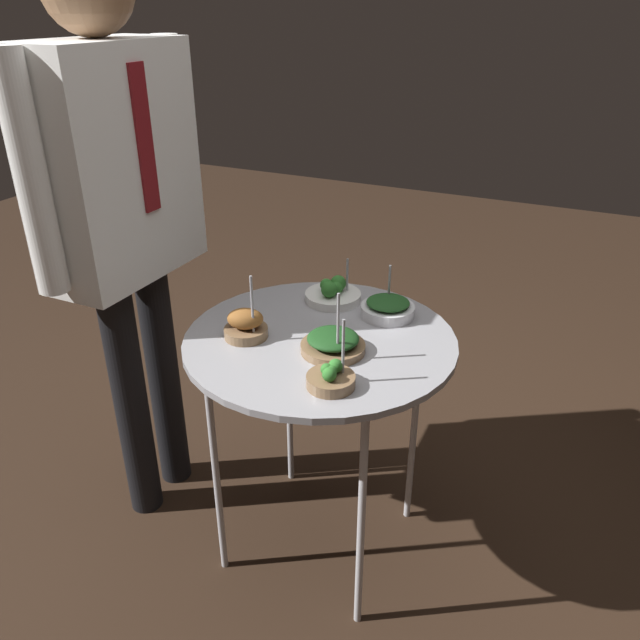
{
  "coord_description": "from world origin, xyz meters",
  "views": [
    {
      "loc": [
        -1.29,
        -0.61,
        1.51
      ],
      "look_at": [
        0.0,
        0.0,
        0.77
      ],
      "focal_mm": 35.0,
      "sensor_mm": 36.0,
      "label": 1
    }
  ],
  "objects_px": {
    "bowl_spinach_back_left": "(333,343)",
    "bowl_spinach_near_rim": "(388,308)",
    "waiter_figure": "(118,193)",
    "bowl_roast_center": "(246,325)",
    "serving_cart": "(320,353)",
    "bowl_broccoli_front_right": "(331,378)",
    "bowl_broccoli_mid_left": "(333,293)"
  },
  "relations": [
    {
      "from": "bowl_spinach_back_left",
      "to": "waiter_figure",
      "type": "height_order",
      "value": "waiter_figure"
    },
    {
      "from": "bowl_broccoli_front_right",
      "to": "bowl_spinach_back_left",
      "type": "relative_size",
      "value": 0.91
    },
    {
      "from": "bowl_broccoli_front_right",
      "to": "waiter_figure",
      "type": "xyz_separation_m",
      "value": [
        0.17,
        0.71,
        0.3
      ]
    },
    {
      "from": "bowl_broccoli_mid_left",
      "to": "bowl_spinach_near_rim",
      "type": "relative_size",
      "value": 1.09
    },
    {
      "from": "bowl_broccoli_front_right",
      "to": "waiter_figure",
      "type": "height_order",
      "value": "waiter_figure"
    },
    {
      "from": "bowl_spinach_back_left",
      "to": "bowl_spinach_near_rim",
      "type": "bearing_deg",
      "value": -12.88
    },
    {
      "from": "bowl_spinach_back_left",
      "to": "waiter_figure",
      "type": "relative_size",
      "value": 0.11
    },
    {
      "from": "waiter_figure",
      "to": "bowl_spinach_back_left",
      "type": "bearing_deg",
      "value": -92.4
    },
    {
      "from": "serving_cart",
      "to": "bowl_spinach_back_left",
      "type": "distance_m",
      "value": 0.11
    },
    {
      "from": "bowl_spinach_near_rim",
      "to": "waiter_figure",
      "type": "relative_size",
      "value": 0.09
    },
    {
      "from": "bowl_roast_center",
      "to": "waiter_figure",
      "type": "bearing_deg",
      "value": 82.47
    },
    {
      "from": "serving_cart",
      "to": "bowl_broccoli_mid_left",
      "type": "bearing_deg",
      "value": 15.59
    },
    {
      "from": "bowl_spinach_near_rim",
      "to": "bowl_roast_center",
      "type": "bearing_deg",
      "value": 133.13
    },
    {
      "from": "bowl_roast_center",
      "to": "waiter_figure",
      "type": "xyz_separation_m",
      "value": [
        0.06,
        0.42,
        0.28
      ]
    },
    {
      "from": "bowl_roast_center",
      "to": "bowl_spinach_back_left",
      "type": "xyz_separation_m",
      "value": [
        0.03,
        -0.24,
        -0.01
      ]
    },
    {
      "from": "bowl_broccoli_front_right",
      "to": "bowl_broccoli_mid_left",
      "type": "height_order",
      "value": "bowl_broccoli_front_right"
    },
    {
      "from": "bowl_spinach_back_left",
      "to": "bowl_broccoli_mid_left",
      "type": "distance_m",
      "value": 0.3
    },
    {
      "from": "bowl_roast_center",
      "to": "serving_cart",
      "type": "bearing_deg",
      "value": -65.22
    },
    {
      "from": "bowl_roast_center",
      "to": "bowl_spinach_near_rim",
      "type": "bearing_deg",
      "value": -46.87
    },
    {
      "from": "bowl_roast_center",
      "to": "bowl_spinach_near_rim",
      "type": "distance_m",
      "value": 0.4
    },
    {
      "from": "bowl_broccoli_front_right",
      "to": "waiter_figure",
      "type": "bearing_deg",
      "value": 76.35
    },
    {
      "from": "bowl_broccoli_mid_left",
      "to": "bowl_spinach_near_rim",
      "type": "height_order",
      "value": "bowl_spinach_near_rim"
    },
    {
      "from": "bowl_spinach_back_left",
      "to": "bowl_broccoli_mid_left",
      "type": "xyz_separation_m",
      "value": [
        0.27,
        0.12,
        -0.0
      ]
    },
    {
      "from": "serving_cart",
      "to": "bowl_spinach_back_left",
      "type": "relative_size",
      "value": 4.03
    },
    {
      "from": "bowl_roast_center",
      "to": "bowl_spinach_back_left",
      "type": "distance_m",
      "value": 0.24
    },
    {
      "from": "bowl_spinach_near_rim",
      "to": "bowl_broccoli_front_right",
      "type": "bearing_deg",
      "value": -179.31
    },
    {
      "from": "serving_cart",
      "to": "bowl_broccoli_front_right",
      "type": "xyz_separation_m",
      "value": [
        -0.2,
        -0.12,
        0.07
      ]
    },
    {
      "from": "bowl_spinach_back_left",
      "to": "bowl_spinach_near_rim",
      "type": "relative_size",
      "value": 1.2
    },
    {
      "from": "bowl_broccoli_mid_left",
      "to": "waiter_figure",
      "type": "bearing_deg",
      "value": 114.54
    },
    {
      "from": "bowl_roast_center",
      "to": "waiter_figure",
      "type": "relative_size",
      "value": 0.11
    },
    {
      "from": "bowl_spinach_near_rim",
      "to": "waiter_figure",
      "type": "height_order",
      "value": "waiter_figure"
    },
    {
      "from": "serving_cart",
      "to": "bowl_broccoli_mid_left",
      "type": "height_order",
      "value": "bowl_broccoli_mid_left"
    }
  ]
}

